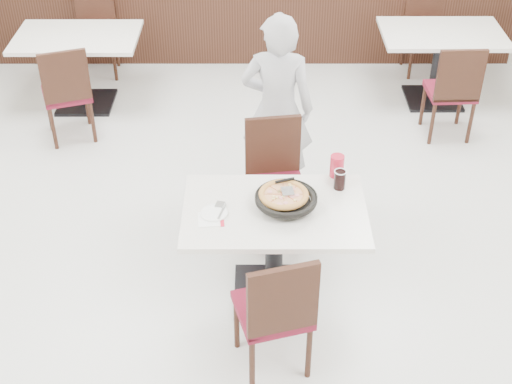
{
  "coord_description": "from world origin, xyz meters",
  "views": [
    {
      "loc": [
        0.08,
        -3.98,
        3.54
      ],
      "look_at": [
        0.08,
        -0.3,
        0.9
      ],
      "focal_mm": 50.0,
      "sensor_mm": 36.0,
      "label": 1
    }
  ],
  "objects_px": {
    "pizza": "(284,197)",
    "bg_table_right": "(437,67)",
    "bg_chair_right_near": "(451,89)",
    "bg_chair_right_far": "(426,31)",
    "chair_near": "(272,307)",
    "pizza_pan": "(286,202)",
    "bg_chair_left_near": "(66,91)",
    "bg_table_left": "(82,71)",
    "cola_glass": "(340,180)",
    "chair_far": "(277,185)",
    "red_cup": "(337,166)",
    "main_table": "(274,253)",
    "bg_chair_left_far": "(96,33)",
    "side_plate": "(214,213)",
    "diner_person": "(277,109)"
  },
  "relations": [
    {
      "from": "pizza",
      "to": "bg_table_right",
      "type": "height_order",
      "value": "pizza"
    },
    {
      "from": "bg_chair_right_near",
      "to": "bg_chair_right_far",
      "type": "bearing_deg",
      "value": 85.82
    },
    {
      "from": "chair_near",
      "to": "pizza_pan",
      "type": "height_order",
      "value": "chair_near"
    },
    {
      "from": "bg_chair_left_near",
      "to": "bg_table_left",
      "type": "bearing_deg",
      "value": 70.29
    },
    {
      "from": "pizza_pan",
      "to": "cola_glass",
      "type": "xyz_separation_m",
      "value": [
        0.37,
        0.22,
        0.02
      ]
    },
    {
      "from": "pizza_pan",
      "to": "chair_far",
      "type": "bearing_deg",
      "value": 93.61
    },
    {
      "from": "bg_chair_right_far",
      "to": "bg_table_left",
      "type": "bearing_deg",
      "value": 8.52
    },
    {
      "from": "red_cup",
      "to": "pizza",
      "type": "bearing_deg",
      "value": -138.58
    },
    {
      "from": "bg_chair_right_near",
      "to": "main_table",
      "type": "bearing_deg",
      "value": -129.79
    },
    {
      "from": "chair_far",
      "to": "bg_chair_left_far",
      "type": "xyz_separation_m",
      "value": [
        -1.87,
        2.84,
        0.0
      ]
    },
    {
      "from": "pizza_pan",
      "to": "red_cup",
      "type": "relative_size",
      "value": 2.01
    },
    {
      "from": "pizza_pan",
      "to": "pizza",
      "type": "distance_m",
      "value": 0.04
    },
    {
      "from": "bg_chair_right_far",
      "to": "bg_chair_left_near",
      "type": "bearing_deg",
      "value": 17.83
    },
    {
      "from": "side_plate",
      "to": "bg_chair_left_near",
      "type": "relative_size",
      "value": 0.18
    },
    {
      "from": "pizza_pan",
      "to": "cola_glass",
      "type": "height_order",
      "value": "cola_glass"
    },
    {
      "from": "bg_chair_left_far",
      "to": "bg_table_left",
      "type": "bearing_deg",
      "value": 82.39
    },
    {
      "from": "bg_chair_left_near",
      "to": "bg_chair_right_near",
      "type": "relative_size",
      "value": 1.0
    },
    {
      "from": "side_plate",
      "to": "bg_table_right",
      "type": "xyz_separation_m",
      "value": [
        2.11,
        2.94,
        -0.38
      ]
    },
    {
      "from": "main_table",
      "to": "chair_near",
      "type": "bearing_deg",
      "value": -92.23
    },
    {
      "from": "bg_chair_left_near",
      "to": "bg_chair_right_near",
      "type": "bearing_deg",
      "value": -18.8
    },
    {
      "from": "bg_chair_left_far",
      "to": "main_table",
      "type": "bearing_deg",
      "value": 112.36
    },
    {
      "from": "main_table",
      "to": "bg_table_left",
      "type": "height_order",
      "value": "same"
    },
    {
      "from": "pizza",
      "to": "bg_table_right",
      "type": "distance_m",
      "value": 3.31
    },
    {
      "from": "bg_chair_right_near",
      "to": "pizza",
      "type": "bearing_deg",
      "value": -129.54
    },
    {
      "from": "bg_table_right",
      "to": "bg_chair_right_far",
      "type": "bearing_deg",
      "value": 89.55
    },
    {
      "from": "bg_chair_right_far",
      "to": "chair_far",
      "type": "bearing_deg",
      "value": 56.38
    },
    {
      "from": "pizza",
      "to": "bg_chair_right_near",
      "type": "bearing_deg",
      "value": 53.01
    },
    {
      "from": "pizza",
      "to": "diner_person",
      "type": "distance_m",
      "value": 1.19
    },
    {
      "from": "cola_glass",
      "to": "bg_chair_right_far",
      "type": "xyz_separation_m",
      "value": [
        1.28,
        3.32,
        -0.34
      ]
    },
    {
      "from": "bg_table_right",
      "to": "red_cup",
      "type": "bearing_deg",
      "value": -117.11
    },
    {
      "from": "chair_far",
      "to": "bg_table_left",
      "type": "distance_m",
      "value": 2.86
    },
    {
      "from": "red_cup",
      "to": "bg_table_left",
      "type": "relative_size",
      "value": 0.13
    },
    {
      "from": "pizza_pan",
      "to": "bg_table_right",
      "type": "bearing_deg",
      "value": 60.16
    },
    {
      "from": "chair_far",
      "to": "bg_chair_right_far",
      "type": "distance_m",
      "value": 3.35
    },
    {
      "from": "chair_far",
      "to": "bg_table_left",
      "type": "height_order",
      "value": "chair_far"
    },
    {
      "from": "chair_far",
      "to": "cola_glass",
      "type": "xyz_separation_m",
      "value": [
        0.41,
        -0.43,
        0.34
      ]
    },
    {
      "from": "side_plate",
      "to": "red_cup",
      "type": "bearing_deg",
      "value": 28.2
    },
    {
      "from": "main_table",
      "to": "pizza_pan",
      "type": "distance_m",
      "value": 0.42
    },
    {
      "from": "main_table",
      "to": "bg_table_right",
      "type": "xyz_separation_m",
      "value": [
        1.72,
        2.89,
        0.0
      ]
    },
    {
      "from": "bg_chair_left_near",
      "to": "cola_glass",
      "type": "bearing_deg",
      "value": -59.36
    },
    {
      "from": "chair_far",
      "to": "diner_person",
      "type": "relative_size",
      "value": 0.6
    },
    {
      "from": "pizza",
      "to": "bg_chair_left_near",
      "type": "xyz_separation_m",
      "value": [
        -1.93,
        2.11,
        -0.34
      ]
    },
    {
      "from": "pizza_pan",
      "to": "pizza",
      "type": "relative_size",
      "value": 1.12
    },
    {
      "from": "red_cup",
      "to": "bg_table_left",
      "type": "distance_m",
      "value": 3.37
    },
    {
      "from": "chair_far",
      "to": "pizza",
      "type": "distance_m",
      "value": 0.7
    },
    {
      "from": "bg_chair_right_near",
      "to": "bg_chair_left_far",
      "type": "bearing_deg",
      "value": 157.31
    },
    {
      "from": "chair_near",
      "to": "bg_table_right",
      "type": "relative_size",
      "value": 0.79
    },
    {
      "from": "chair_near",
      "to": "chair_far",
      "type": "xyz_separation_m",
      "value": [
        0.06,
        1.28,
        0.0
      ]
    },
    {
      "from": "main_table",
      "to": "bg_chair_right_near",
      "type": "relative_size",
      "value": 1.26
    },
    {
      "from": "chair_near",
      "to": "pizza",
      "type": "height_order",
      "value": "chair_near"
    }
  ]
}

